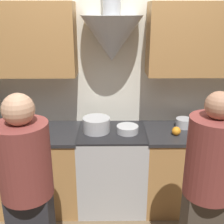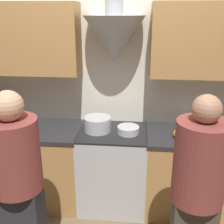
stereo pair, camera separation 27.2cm
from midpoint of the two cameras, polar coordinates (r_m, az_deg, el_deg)
The scene contains 11 objects.
ground_plane at distance 3.12m, azimuth -2.64°, elevation -21.54°, with size 12.00×12.00×0.00m, color brown.
wall_back at distance 2.98m, azimuth -3.70°, elevation 8.80°, with size 8.40×0.60×2.60m.
counter_left at distance 3.35m, azimuth -22.66°, elevation -10.73°, with size 1.58×0.62×0.89m.
counter_right at distance 3.24m, azimuth 15.71°, elevation -10.99°, with size 1.31×0.62×0.89m.
stove_range at distance 3.12m, azimuth -2.57°, elevation -11.42°, with size 0.71×0.60×0.89m.
stock_pot at distance 2.90m, azimuth -5.88°, elevation -2.62°, with size 0.28×0.28×0.15m.
mixing_bowl at distance 2.87m, azimuth 0.45°, elevation -3.57°, with size 0.22×0.22×0.07m.
orange_fruit at distance 2.85m, azimuth 10.29°, elevation -3.88°, with size 0.09×0.09×0.09m.
saucepan at distance 3.06m, azimuth 11.95°, elevation -2.22°, with size 0.17×0.17×0.10m.
person_foreground_left at distance 2.19m, azimuth -20.30°, elevation -14.78°, with size 0.37×0.37×1.58m.
person_foreground_right at distance 2.11m, azimuth 15.29°, elevation -15.19°, with size 0.35×0.35×1.60m.
Camera 1 is at (-0.03, -2.35, 2.06)m, focal length 45.00 mm.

